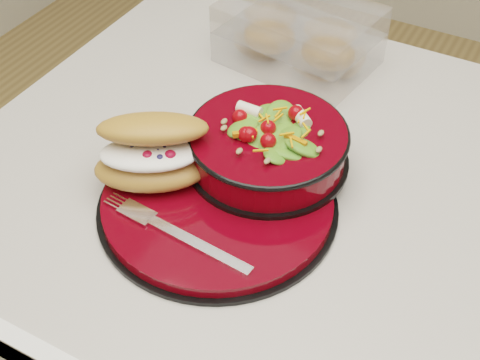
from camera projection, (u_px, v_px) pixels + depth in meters
The scene contains 5 objects.
dinner_plate at pixel (218, 203), 0.81m from camera, with size 0.29×0.29×0.02m.
salad_bowl at pixel (268, 141), 0.83m from camera, with size 0.21×0.21×0.09m.
croissant at pixel (152, 153), 0.80m from camera, with size 0.16×0.15×0.08m.
fork at pixel (179, 234), 0.76m from camera, with size 0.18×0.04×0.00m.
pastry_box at pixel (299, 36), 1.02m from camera, with size 0.24×0.19×0.09m.
Camera 1 is at (0.05, -0.59, 1.49)m, focal length 50.00 mm.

